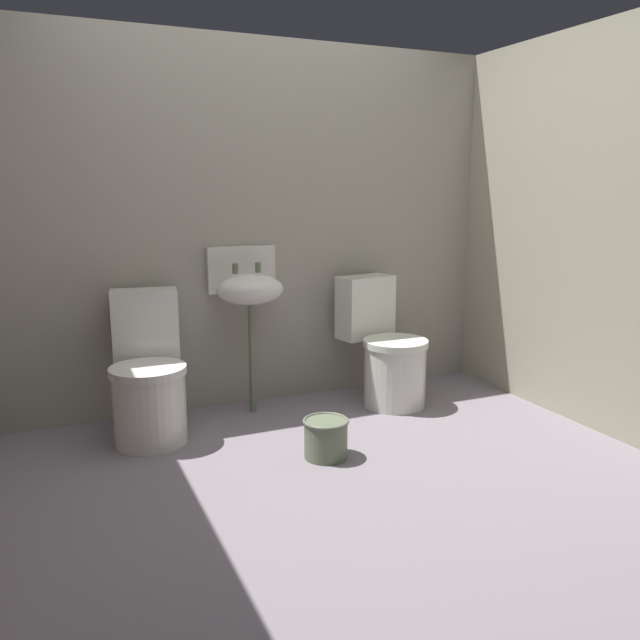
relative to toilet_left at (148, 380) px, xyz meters
The scene contains 7 objects.
ground_plane 1.23m from the toilet_left, 50.09° to the right, with size 3.49×2.90×0.08m, color slate.
wall_back 1.15m from the toilet_left, 28.02° to the left, with size 3.49×0.10×2.20m, color gray.
wall_right 2.60m from the toilet_left, 18.81° to the right, with size 0.10×2.70×2.20m, color gray.
toilet_left is the anchor object (origin of this frame).
toilet_right 1.46m from the toilet_left, ahead, with size 0.49×0.65×0.78m.
sink 0.79m from the toilet_left, 16.51° to the left, with size 0.42×0.35×0.99m.
bucket 1.02m from the toilet_left, 39.95° to the right, with size 0.23×0.23×0.20m.
Camera 1 is at (-1.25, -2.54, 1.35)m, focal length 36.41 mm.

